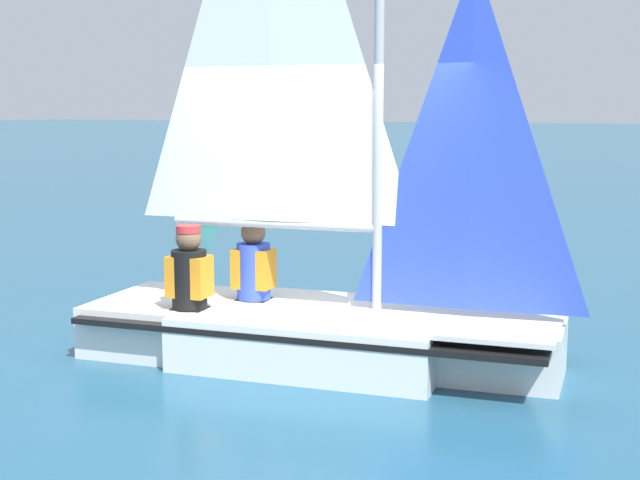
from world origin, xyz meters
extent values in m
plane|color=#235675|center=(0.00, 0.00, 0.00)|extent=(260.00, 260.00, 0.00)
cube|color=white|center=(0.00, 0.00, 0.22)|extent=(1.85, 2.42, 0.45)
cube|color=white|center=(0.25, -1.54, 0.22)|extent=(0.97, 1.04, 0.45)
cube|color=white|center=(-0.25, 1.54, 0.22)|extent=(1.42, 1.12, 0.45)
cube|color=black|center=(0.00, 0.00, 0.37)|extent=(2.14, 4.12, 0.05)
cube|color=silver|center=(0.17, -1.09, 0.47)|extent=(1.67, 2.00, 0.04)
cylinder|color=#B7B7BC|center=(0.08, -0.49, 2.76)|extent=(0.08, 0.08, 4.62)
cylinder|color=#B7B7BC|center=(-0.07, 0.42, 1.16)|extent=(0.36, 1.85, 0.07)
pyramid|color=blue|center=(0.20, -1.24, 1.92)|extent=(0.26, 1.34, 2.75)
cube|color=black|center=(-0.33, 2.06, 0.16)|extent=(0.04, 0.08, 0.31)
cube|color=black|center=(0.08, 0.72, 0.23)|extent=(0.28, 0.31, 0.45)
cylinder|color=blue|center=(0.08, 0.72, 0.71)|extent=(0.34, 0.34, 0.50)
cube|color=orange|center=(0.08, 0.72, 0.73)|extent=(0.31, 0.38, 0.35)
sphere|color=brown|center=(0.08, 0.72, 1.05)|extent=(0.22, 0.22, 0.22)
cube|color=black|center=(-0.50, 1.00, 0.23)|extent=(0.28, 0.31, 0.45)
cylinder|color=black|center=(-0.50, 1.00, 0.71)|extent=(0.34, 0.34, 0.50)
cube|color=orange|center=(-0.50, 1.00, 0.73)|extent=(0.31, 0.38, 0.35)
sphere|color=brown|center=(-0.50, 1.00, 1.05)|extent=(0.22, 0.22, 0.22)
cylinder|color=red|center=(-0.50, 1.00, 1.14)|extent=(0.24, 0.24, 0.06)
sphere|color=green|center=(7.68, 6.67, 0.18)|extent=(0.53, 0.53, 0.53)
cylinder|color=black|center=(7.68, 6.67, 0.69)|extent=(0.06, 0.06, 0.64)
camera|label=1|loc=(-6.55, -3.51, 2.14)|focal=50.00mm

